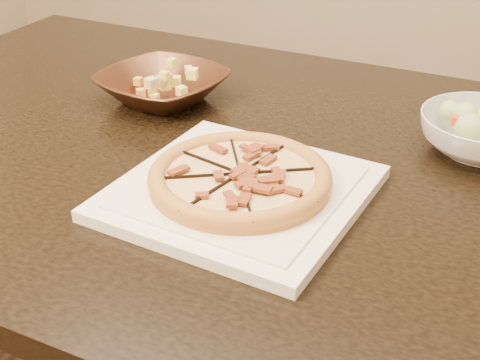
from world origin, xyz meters
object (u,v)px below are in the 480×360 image
Objects in this scene: plate at (240,192)px; pizza at (240,178)px; bronze_bowl at (162,87)px; dining_table at (225,194)px.

plate is 1.40× the size of pizza.
bronze_bowl is at bearing 135.97° from plate.
bronze_bowl is at bearing 145.33° from dining_table.
bronze_bowl is (-0.28, 0.27, 0.02)m from plate.
plate is at bearing -44.03° from bronze_bowl.
pizza is 0.39m from bronze_bowl.
dining_table is at bearing -34.67° from bronze_bowl.
pizza is at bearing 6.64° from plate.
bronze_bowl is (-0.19, 0.13, 0.12)m from dining_table.
dining_table is 6.91× the size of bronze_bowl.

